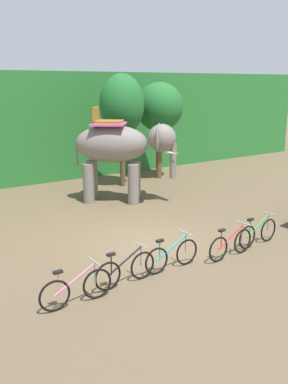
% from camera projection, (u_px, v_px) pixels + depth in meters
% --- Properties ---
extents(ground_plane, '(80.00, 80.00, 0.00)m').
position_uv_depth(ground_plane, '(146.00, 243.00, 12.60)').
color(ground_plane, brown).
extents(foliage_hedge, '(36.00, 6.00, 5.24)m').
position_uv_depth(foliage_hedge, '(16.00, 124.00, 21.77)').
color(foliage_hedge, '#28702D').
rests_on(foliage_hedge, ground).
extents(tree_far_left, '(2.02, 2.02, 5.11)m').
position_uv_depth(tree_far_left, '(122.00, 105.00, 18.72)').
color(tree_far_left, brown).
rests_on(tree_far_left, ground).
extents(tree_center_right, '(2.33, 2.33, 4.74)m').
position_uv_depth(tree_center_right, '(159.00, 108.00, 20.43)').
color(tree_center_right, brown).
rests_on(tree_center_right, ground).
extents(elephant, '(3.89, 3.45, 3.78)m').
position_uv_depth(elephant, '(120.00, 148.00, 16.59)').
color(elephant, slate).
rests_on(elephant, ground).
extents(bike_pink, '(1.71, 0.52, 0.92)m').
position_uv_depth(bike_pink, '(76.00, 288.00, 9.03)').
color(bike_pink, black).
rests_on(bike_pink, ground).
extents(bike_black, '(1.71, 0.52, 0.92)m').
position_uv_depth(bike_black, '(126.00, 269.00, 9.94)').
color(bike_black, black).
rests_on(bike_black, ground).
extents(bike_teal, '(1.71, 0.52, 0.92)m').
position_uv_depth(bike_teal, '(172.00, 255.00, 10.76)').
color(bike_teal, black).
rests_on(bike_teal, ground).
extents(bike_red, '(1.71, 0.52, 0.92)m').
position_uv_depth(bike_red, '(231.00, 244.00, 11.52)').
color(bike_red, black).
rests_on(bike_red, ground).
extents(bike_green, '(1.71, 0.52, 0.92)m').
position_uv_depth(bike_green, '(258.00, 233.00, 12.40)').
color(bike_green, black).
rests_on(bike_green, ground).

